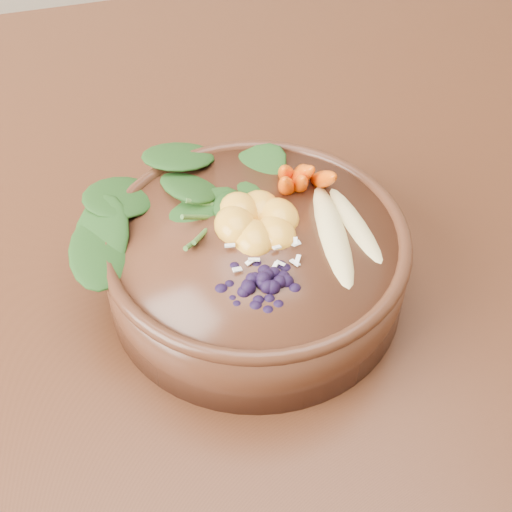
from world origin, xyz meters
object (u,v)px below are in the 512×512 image
at_px(dining_table, 312,244).
at_px(banana_halves, 345,218).
at_px(mandarin_cluster, 257,210).
at_px(kale_heap, 206,178).
at_px(stoneware_bowl, 256,264).
at_px(blueberry_pile, 264,268).
at_px(carrot_cluster, 305,148).

distance_m(dining_table, banana_halves, 0.22).
bearing_deg(dining_table, banana_halves, -102.19).
bearing_deg(mandarin_cluster, kale_heap, 125.58).
bearing_deg(stoneware_bowl, banana_halves, -9.90).
relative_size(stoneware_bowl, blueberry_pile, 2.16).
bearing_deg(kale_heap, mandarin_cluster, -54.42).
xyz_separation_m(mandarin_cluster, blueberry_pile, (-0.01, -0.07, 0.00)).
xyz_separation_m(dining_table, carrot_cluster, (-0.04, -0.07, 0.19)).
relative_size(stoneware_bowl, kale_heap, 1.53).
relative_size(kale_heap, banana_halves, 1.20).
height_order(banana_halves, blueberry_pile, blueberry_pile).
bearing_deg(dining_table, kale_heap, -151.58).
xyz_separation_m(stoneware_bowl, kale_heap, (-0.03, 0.06, 0.05)).
bearing_deg(blueberry_pile, mandarin_cluster, 78.09).
bearing_deg(dining_table, mandarin_cluster, -130.33).
distance_m(dining_table, mandarin_cluster, 0.23).
bearing_deg(blueberry_pile, kale_heap, 99.16).
height_order(stoneware_bowl, carrot_cluster, carrot_cluster).
distance_m(carrot_cluster, blueberry_pile, 0.13).
xyz_separation_m(stoneware_bowl, mandarin_cluster, (0.01, 0.01, 0.05)).
xyz_separation_m(carrot_cluster, blueberry_pile, (-0.07, -0.11, -0.02)).
xyz_separation_m(dining_table, blueberry_pile, (-0.11, -0.18, 0.18)).
height_order(stoneware_bowl, kale_heap, kale_heap).
height_order(kale_heap, mandarin_cluster, kale_heap).
xyz_separation_m(dining_table, mandarin_cluster, (-0.10, -0.11, 0.17)).
bearing_deg(kale_heap, stoneware_bowl, -65.77).
relative_size(dining_table, kale_heap, 9.80).
bearing_deg(banana_halves, dining_table, 90.45).
bearing_deg(stoneware_bowl, mandarin_cluster, 71.02).
bearing_deg(stoneware_bowl, kale_heap, 114.23).
xyz_separation_m(dining_table, banana_halves, (-0.03, -0.14, 0.17)).
bearing_deg(dining_table, carrot_cluster, -120.67).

